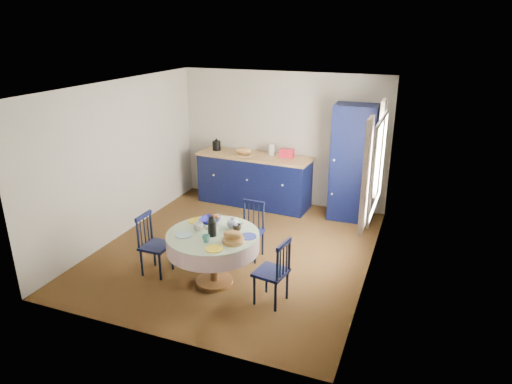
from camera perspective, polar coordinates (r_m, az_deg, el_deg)
floor at (r=7.16m, az=-2.47°, el=-7.18°), size 4.50×4.50×0.00m
ceiling at (r=6.40m, az=-2.82°, el=13.09°), size 4.50×4.50×0.00m
wall_back at (r=8.70m, az=3.32°, el=6.64°), size 4.00×0.02×2.50m
wall_left at (r=7.67m, az=-16.50°, el=3.94°), size 0.02×4.50×2.50m
wall_right at (r=6.19m, az=14.60°, el=0.26°), size 0.02×4.50×2.50m
window at (r=6.39m, az=14.75°, el=3.49°), size 0.10×1.74×1.45m
kitchen_counter at (r=8.74m, az=-0.24°, el=1.61°), size 2.23×0.80×1.22m
pantry_cabinet at (r=8.11m, az=11.95°, el=3.53°), size 0.73×0.54×2.04m
dining_table at (r=6.03m, az=-5.30°, el=-6.25°), size 1.22×1.22×1.01m
chair_left at (r=6.50m, az=-12.69°, el=-6.35°), size 0.37×0.39×0.87m
chair_far at (r=6.78m, az=-0.72°, el=-4.75°), size 0.39×0.38×0.85m
chair_right at (r=5.69m, az=2.25°, el=-9.89°), size 0.43×0.44×0.87m
mug_a at (r=6.07m, az=-7.22°, el=-4.34°), size 0.13×0.13×0.10m
mug_b at (r=5.75m, az=-6.26°, el=-5.81°), size 0.10×0.10×0.09m
mug_c at (r=6.02m, az=-2.39°, el=-4.48°), size 0.11×0.11×0.09m
mug_d at (r=6.32m, az=-4.76°, el=-3.28°), size 0.10×0.10×0.09m
cobalt_bowl at (r=6.28m, az=-5.79°, el=-3.59°), size 0.27×0.27×0.07m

